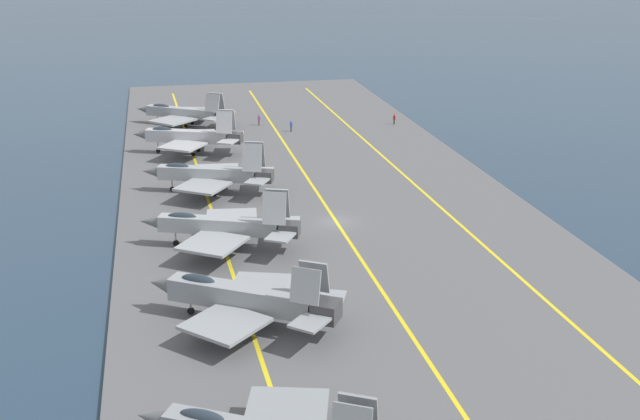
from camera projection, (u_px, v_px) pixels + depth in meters
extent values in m
plane|color=#23384C|center=(336.00, 225.00, 88.93)|extent=(2000.00, 2000.00, 0.00)
cube|color=#565659|center=(336.00, 224.00, 88.86)|extent=(175.88, 47.52, 0.40)
cube|color=yellow|center=(448.00, 214.00, 91.30)|extent=(158.27, 3.20, 0.01)
cube|color=yellow|center=(336.00, 222.00, 88.80)|extent=(158.29, 0.36, 0.01)
cube|color=yellow|center=(218.00, 230.00, 86.29)|extent=(158.24, 4.91, 0.01)
cone|color=#5B5E60|center=(153.00, 418.00, 49.11)|extent=(2.41, 2.71, 1.51)
ellipsoid|color=#232D38|center=(202.00, 417.00, 47.93)|extent=(2.17, 2.96, 0.87)
cube|color=gray|center=(286.00, 413.00, 50.48)|extent=(6.82, 6.47, 0.28)
cube|color=gray|center=(359.00, 414.00, 45.52)|extent=(1.89, 2.42, 2.91)
cube|color=gray|center=(240.00, 297.00, 65.15)|extent=(8.18, 11.61, 1.87)
cone|color=#5B5E60|center=(162.00, 284.00, 67.50)|extent=(2.76, 2.95, 1.78)
cube|color=#38383A|center=(326.00, 311.00, 62.74)|extent=(2.89, 2.86, 1.59)
ellipsoid|color=#232D38|center=(198.00, 280.00, 66.09)|extent=(2.48, 3.13, 1.03)
cube|color=gray|center=(225.00, 324.00, 62.00)|extent=(7.62, 7.62, 0.28)
cube|color=gray|center=(263.00, 287.00, 68.42)|extent=(6.77, 6.79, 0.28)
cube|color=gray|center=(305.00, 286.00, 61.54)|extent=(1.98, 2.47, 2.75)
cube|color=gray|center=(314.00, 276.00, 63.28)|extent=(1.98, 2.47, 2.75)
cube|color=gray|center=(310.00, 323.00, 60.83)|extent=(3.66, 3.63, 0.20)
cube|color=gray|center=(330.00, 298.00, 64.97)|extent=(3.48, 3.24, 0.20)
cylinder|color=#B2B2B7|center=(191.00, 306.00, 67.20)|extent=(0.16, 0.16, 1.43)
cylinder|color=black|center=(191.00, 311.00, 67.33)|extent=(0.50, 0.63, 0.60)
cylinder|color=#B2B2B7|center=(248.00, 324.00, 64.12)|extent=(0.16, 0.16, 1.43)
cylinder|color=black|center=(248.00, 329.00, 64.26)|extent=(0.50, 0.63, 0.60)
cylinder|color=#B2B2B7|center=(261.00, 311.00, 66.44)|extent=(0.16, 0.16, 1.43)
cylinder|color=black|center=(262.00, 315.00, 66.58)|extent=(0.50, 0.63, 0.60)
cube|color=#93999E|center=(218.00, 225.00, 80.63)|extent=(5.76, 12.05, 1.57)
cone|color=#5B5E60|center=(150.00, 222.00, 81.66)|extent=(2.21, 2.70, 1.49)
cube|color=#38383A|center=(289.00, 229.00, 79.59)|extent=(2.39, 2.50, 1.33)
ellipsoid|color=#232D38|center=(182.00, 217.00, 80.92)|extent=(1.85, 3.10, 0.86)
cube|color=#93999E|center=(213.00, 243.00, 77.39)|extent=(7.64, 7.56, 0.28)
cube|color=#93999E|center=(232.00, 218.00, 84.10)|extent=(6.18, 5.91, 0.28)
cube|color=#93999E|center=(274.00, 208.00, 78.22)|extent=(1.73, 2.52, 3.19)
cube|color=#93999E|center=(278.00, 203.00, 79.76)|extent=(1.73, 2.52, 3.19)
cube|color=#93999E|center=(280.00, 237.00, 77.62)|extent=(3.59, 3.42, 0.20)
cube|color=#93999E|center=(289.00, 222.00, 81.70)|extent=(3.17, 2.79, 0.20)
cylinder|color=#B2B2B7|center=(176.00, 238.00, 81.82)|extent=(0.16, 0.16, 1.69)
cylinder|color=black|center=(176.00, 243.00, 82.00)|extent=(0.42, 0.64, 0.60)
cylinder|color=#B2B2B7|center=(228.00, 245.00, 79.97)|extent=(0.16, 0.16, 1.69)
cylinder|color=black|center=(228.00, 250.00, 80.15)|extent=(0.42, 0.64, 0.60)
cylinder|color=#B2B2B7|center=(234.00, 237.00, 82.02)|extent=(0.16, 0.16, 1.69)
cylinder|color=black|center=(234.00, 242.00, 82.20)|extent=(0.42, 0.64, 0.60)
cube|color=#93999E|center=(207.00, 174.00, 97.88)|extent=(5.61, 11.98, 1.62)
cone|color=#5B5E60|center=(151.00, 171.00, 98.80)|extent=(2.22, 2.68, 1.54)
cube|color=#38383A|center=(265.00, 176.00, 96.94)|extent=(2.42, 2.48, 1.38)
ellipsoid|color=#232D38|center=(177.00, 167.00, 98.11)|extent=(1.83, 3.08, 0.89)
cube|color=#93999E|center=(203.00, 186.00, 94.81)|extent=(7.24, 7.25, 0.28)
cube|color=#93999E|center=(218.00, 170.00, 101.19)|extent=(5.69, 5.74, 0.28)
cube|color=#93999E|center=(252.00, 158.00, 95.50)|extent=(1.72, 2.50, 3.31)
cube|color=#93999E|center=(255.00, 154.00, 97.09)|extent=(1.72, 2.50, 3.31)
cube|color=#93999E|center=(257.00, 181.00, 94.94)|extent=(3.57, 3.38, 0.20)
cube|color=#93999E|center=(265.00, 171.00, 99.08)|extent=(3.15, 2.73, 0.20)
cylinder|color=#B2B2B7|center=(172.00, 185.00, 99.01)|extent=(0.16, 0.16, 1.64)
cylinder|color=black|center=(172.00, 189.00, 99.18)|extent=(0.41, 0.64, 0.60)
cylinder|color=#B2B2B7|center=(215.00, 190.00, 97.20)|extent=(0.16, 0.16, 1.64)
cylinder|color=black|center=(215.00, 194.00, 97.37)|extent=(0.41, 0.64, 0.60)
cylinder|color=#B2B2B7|center=(220.00, 184.00, 99.32)|extent=(0.16, 0.16, 1.64)
cylinder|color=black|center=(220.00, 188.00, 99.49)|extent=(0.41, 0.64, 0.60)
cube|color=#A8AAAF|center=(187.00, 136.00, 115.04)|extent=(5.67, 11.83, 1.70)
cone|color=#5B5E60|center=(140.00, 134.00, 115.98)|extent=(2.29, 2.68, 1.61)
cube|color=#38383A|center=(235.00, 138.00, 114.09)|extent=(2.49, 2.49, 1.44)
ellipsoid|color=#232D38|center=(162.00, 130.00, 115.27)|extent=(1.87, 3.05, 0.93)
cube|color=#A8AAAF|center=(183.00, 146.00, 111.98)|extent=(7.15, 7.16, 0.28)
cube|color=#A8AAAF|center=(197.00, 134.00, 118.36)|extent=(5.64, 5.68, 0.28)
cube|color=#A8AAAF|center=(224.00, 122.00, 112.64)|extent=(1.66, 2.45, 3.08)
cube|color=#A8AAAF|center=(227.00, 120.00, 114.30)|extent=(1.66, 2.45, 3.08)
cube|color=#A8AAAF|center=(228.00, 142.00, 112.05)|extent=(3.56, 3.36, 0.20)
cube|color=#A8AAAF|center=(236.00, 134.00, 116.25)|extent=(3.15, 2.71, 0.20)
cylinder|color=#B2B2B7|center=(158.00, 147.00, 116.22)|extent=(0.16, 0.16, 1.80)
cylinder|color=black|center=(158.00, 151.00, 116.42)|extent=(0.41, 0.64, 0.60)
cylinder|color=#B2B2B7|center=(193.00, 150.00, 114.35)|extent=(0.16, 0.16, 1.80)
cylinder|color=black|center=(193.00, 154.00, 114.54)|extent=(0.41, 0.64, 0.60)
cylinder|color=#B2B2B7|center=(198.00, 146.00, 116.57)|extent=(0.16, 0.16, 1.80)
cylinder|color=black|center=(198.00, 150.00, 116.76)|extent=(0.41, 0.64, 0.60)
cube|color=#93999E|center=(182.00, 113.00, 131.98)|extent=(8.13, 11.60, 1.57)
cone|color=#5B5E60|center=(143.00, 109.00, 134.44)|extent=(2.55, 2.83, 1.50)
cube|color=#38383A|center=(223.00, 116.00, 129.47)|extent=(2.63, 2.71, 1.34)
ellipsoid|color=#232D38|center=(161.00, 106.00, 133.02)|extent=(2.39, 3.08, 0.87)
cube|color=#93999E|center=(173.00, 120.00, 128.78)|extent=(7.94, 7.94, 0.28)
cube|color=#93999E|center=(195.00, 111.00, 135.24)|extent=(7.17, 7.02, 0.28)
cube|color=#93999E|center=(212.00, 103.00, 128.47)|extent=(2.03, 2.50, 2.79)
cube|color=#93999E|center=(217.00, 101.00, 129.94)|extent=(2.03, 2.50, 2.79)
cube|color=#93999E|center=(214.00, 119.00, 127.71)|extent=(3.69, 3.67, 0.20)
cube|color=#93999E|center=(226.00, 113.00, 131.58)|extent=(3.50, 3.29, 0.20)
cylinder|color=#B2B2B7|center=(157.00, 119.00, 134.05)|extent=(0.16, 0.16, 1.43)
cylinder|color=black|center=(158.00, 122.00, 134.19)|extent=(0.51, 0.62, 0.60)
cylinder|color=#B2B2B7|center=(186.00, 124.00, 131.08)|extent=(0.16, 0.16, 1.43)
cylinder|color=black|center=(186.00, 126.00, 131.21)|extent=(0.51, 0.62, 0.60)
cylinder|color=#B2B2B7|center=(192.00, 121.00, 133.02)|extent=(0.16, 0.16, 1.43)
cylinder|color=black|center=(193.00, 123.00, 133.16)|extent=(0.51, 0.62, 0.60)
cylinder|color=#383328|center=(394.00, 122.00, 133.56)|extent=(0.24, 0.24, 0.85)
cube|color=red|center=(394.00, 118.00, 133.32)|extent=(0.40, 0.45, 0.60)
sphere|color=beige|center=(394.00, 115.00, 133.18)|extent=(0.22, 0.22, 0.22)
sphere|color=red|center=(394.00, 115.00, 133.16)|extent=(0.24, 0.24, 0.24)
cylinder|color=#383328|center=(291.00, 129.00, 128.71)|extent=(0.24, 0.24, 0.90)
cube|color=#284CB2|center=(291.00, 124.00, 128.47)|extent=(0.26, 0.38, 0.56)
sphere|color=#9E7051|center=(291.00, 122.00, 128.33)|extent=(0.22, 0.22, 0.22)
sphere|color=#284CB2|center=(291.00, 121.00, 128.31)|extent=(0.24, 0.24, 0.24)
cylinder|color=#4C473D|center=(259.00, 123.00, 132.83)|extent=(0.24, 0.24, 0.88)
cube|color=purple|center=(259.00, 118.00, 132.59)|extent=(0.27, 0.38, 0.60)
sphere|color=#9E7051|center=(259.00, 116.00, 132.45)|extent=(0.22, 0.22, 0.22)
sphere|color=purple|center=(259.00, 115.00, 132.43)|extent=(0.24, 0.24, 0.24)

